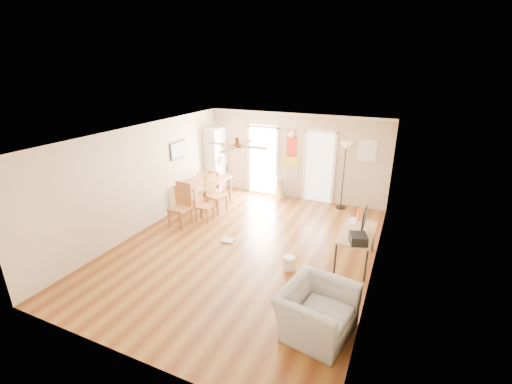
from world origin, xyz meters
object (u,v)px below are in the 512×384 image
at_px(dining_chair_far, 216,184).
at_px(printer, 358,239).
at_px(trash_can, 281,188).
at_px(dining_chair_near, 180,206).
at_px(dining_table, 204,193).
at_px(wastebasket_a, 289,263).
at_px(computer_desk, 356,247).
at_px(armchair, 317,311).
at_px(dining_chair_right_a, 216,194).
at_px(dining_chair_right_b, 204,204).
at_px(bookshelf, 217,159).
at_px(torchiere_lamp, 343,176).

relative_size(dining_chair_far, printer, 2.53).
xyz_separation_m(dining_chair_far, trash_can, (1.84, 0.72, -0.10)).
distance_m(dining_chair_near, trash_can, 3.30).
xyz_separation_m(dining_table, wastebasket_a, (3.34, -2.14, -0.26)).
height_order(dining_chair_near, computer_desk, dining_chair_near).
bearing_deg(dining_table, dining_chair_near, -83.67).
relative_size(computer_desk, wastebasket_a, 4.75).
bearing_deg(armchair, dining_table, 60.51).
height_order(dining_chair_right_a, dining_chair_near, dining_chair_near).
xyz_separation_m(dining_chair_right_b, printer, (4.05, -0.94, 0.33)).
distance_m(bookshelf, torchiere_lamp, 4.04).
height_order(computer_desk, printer, printer).
relative_size(dining_chair_near, dining_chair_far, 1.25).
bearing_deg(wastebasket_a, computer_desk, 34.71).
relative_size(dining_chair_right_b, wastebasket_a, 3.39).
bearing_deg(dining_chair_right_a, dining_table, 76.32).
bearing_deg(armchair, bookshelf, 53.35).
relative_size(torchiere_lamp, wastebasket_a, 6.92).
height_order(printer, wastebasket_a, printer).
xyz_separation_m(dining_chair_right_a, dining_chair_right_b, (0.00, -0.63, -0.06)).
xyz_separation_m(dining_chair_right_a, trash_can, (1.28, 1.68, -0.19)).
distance_m(dining_chair_right_a, trash_can, 2.12).
distance_m(bookshelf, dining_chair_right_a, 1.98).
bearing_deg(dining_chair_right_b, torchiere_lamp, -55.02).
bearing_deg(dining_chair_right_a, trash_can, -27.49).
distance_m(dining_table, torchiere_lamp, 4.00).
distance_m(dining_chair_right_b, armchair, 4.65).
bearing_deg(dining_chair_right_b, dining_table, 29.95).
height_order(torchiere_lamp, armchair, torchiere_lamp).
xyz_separation_m(bookshelf, armchair, (4.67, -5.06, -0.66)).
xyz_separation_m(bookshelf, printer, (4.97, -3.25, -0.23)).
bearing_deg(dining_chair_near, armchair, -25.81).
height_order(dining_chair_right_b, dining_chair_far, dining_chair_right_b).
height_order(dining_table, dining_chair_right_b, dining_chair_right_b).
distance_m(torchiere_lamp, wastebasket_a, 3.74).
bearing_deg(trash_can, armchair, -63.96).
relative_size(bookshelf, dining_chair_right_a, 1.93).
xyz_separation_m(dining_table, computer_desk, (4.52, -1.32, -0.04)).
relative_size(dining_chair_right_b, trash_can, 1.36).
relative_size(bookshelf, dining_chair_right_b, 2.18).
relative_size(trash_can, computer_desk, 0.52).
bearing_deg(trash_can, dining_chair_right_b, -119.00).
distance_m(dining_chair_near, torchiere_lamp, 4.57).
xyz_separation_m(bookshelf, dining_chair_near, (0.53, -2.84, -0.47)).
xyz_separation_m(dining_table, armchair, (4.30, -3.62, -0.02)).
xyz_separation_m(trash_can, wastebasket_a, (1.51, -3.57, -0.21)).
relative_size(computer_desk, printer, 3.73).
bearing_deg(torchiere_lamp, trash_can, -178.04).
xyz_separation_m(computer_desk, armchair, (-0.22, -2.30, 0.02)).
relative_size(dining_chair_near, wastebasket_a, 4.04).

